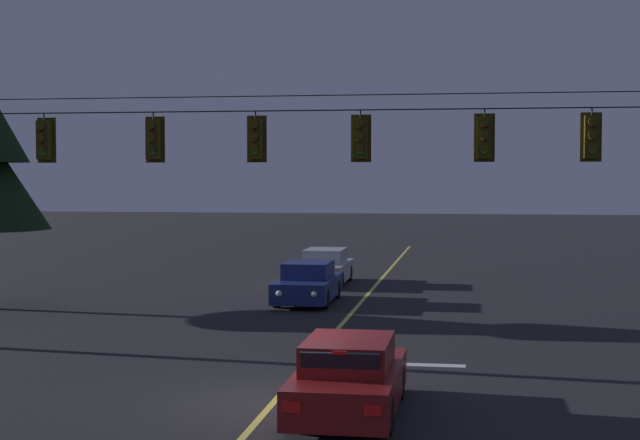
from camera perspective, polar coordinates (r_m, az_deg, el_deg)
name	(u,v)px	position (r m, az deg, el deg)	size (l,w,h in m)	color
ground_plane	(274,402)	(18.86, -2.71, -10.63)	(180.00, 180.00, 0.00)	black
lane_centre_stripe	(346,319)	(29.20, 1.53, -5.86)	(0.14, 60.00, 0.01)	#D1C64C
stop_bar_paint	(391,364)	(22.53, 4.19, -8.43)	(3.40, 0.36, 0.01)	silver
signal_span_assembly	(313,198)	(22.94, -0.39, 1.28)	(20.14, 0.32, 7.26)	#2D2116
traffic_light_leftmost	(44,140)	(24.93, -15.92, 4.55)	(0.48, 0.41, 1.22)	black
traffic_light_left_inner	(153,139)	(23.89, -9.78, 4.70)	(0.48, 0.41, 1.22)	black
traffic_light_centre	(255,139)	(23.20, -3.82, 4.80)	(0.48, 0.41, 1.22)	black
traffic_light_right_inner	(360,138)	(22.78, 2.38, 4.84)	(0.48, 0.41, 1.22)	black
traffic_light_rightmost	(484,137)	(22.63, 9.64, 4.82)	(0.48, 0.41, 1.22)	black
traffic_light_far_right	(592,137)	(22.79, 15.68, 4.74)	(0.48, 0.41, 1.22)	black
car_waiting_near_lane	(349,378)	(17.81, 1.71, -9.29)	(1.80, 4.33, 1.39)	maroon
car_oncoming_lead	(308,284)	(32.89, -0.72, -3.76)	(1.80, 4.42, 1.39)	navy
car_oncoming_trailing	(325,268)	(38.53, 0.29, -2.82)	(1.80, 4.42, 1.39)	#A5A5AD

